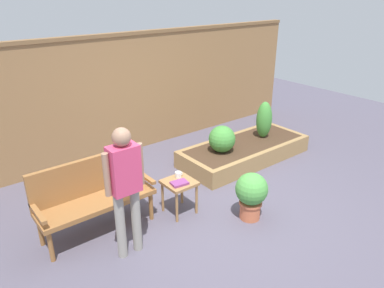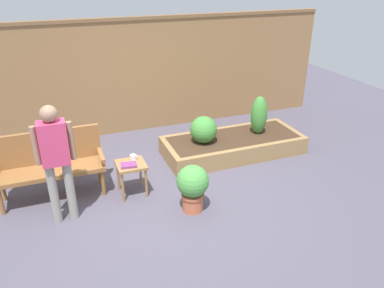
{
  "view_description": "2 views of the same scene",
  "coord_description": "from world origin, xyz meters",
  "px_view_note": "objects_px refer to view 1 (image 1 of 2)",
  "views": [
    {
      "loc": [
        -2.86,
        -3.15,
        2.87
      ],
      "look_at": [
        0.3,
        0.86,
        0.66
      ],
      "focal_mm": 34.19,
      "sensor_mm": 36.0,
      "label": 1
    },
    {
      "loc": [
        -1.2,
        -4.31,
        2.97
      ],
      "look_at": [
        0.63,
        0.45,
        0.55
      ],
      "focal_mm": 35.21,
      "sensor_mm": 36.0,
      "label": 2
    }
  ],
  "objects_px": {
    "garden_bench": "(92,191)",
    "cup_on_table": "(178,175)",
    "potted_boxwood": "(251,193)",
    "person_by_bench": "(125,182)",
    "shrub_far_corner": "(264,120)",
    "side_table": "(179,187)",
    "shrub_near_bench": "(222,139)",
    "book_on_table": "(179,183)"
  },
  "relations": [
    {
      "from": "shrub_far_corner",
      "to": "person_by_bench",
      "type": "distance_m",
      "value": 3.5
    },
    {
      "from": "potted_boxwood",
      "to": "person_by_bench",
      "type": "xyz_separation_m",
      "value": [
        -1.6,
        0.38,
        0.55
      ]
    },
    {
      "from": "shrub_near_bench",
      "to": "potted_boxwood",
      "type": "bearing_deg",
      "value": -117.86
    },
    {
      "from": "garden_bench",
      "to": "cup_on_table",
      "type": "distance_m",
      "value": 1.15
    },
    {
      "from": "side_table",
      "to": "cup_on_table",
      "type": "height_order",
      "value": "cup_on_table"
    },
    {
      "from": "book_on_table",
      "to": "shrub_far_corner",
      "type": "height_order",
      "value": "shrub_far_corner"
    },
    {
      "from": "shrub_near_bench",
      "to": "person_by_bench",
      "type": "bearing_deg",
      "value": -157.34
    },
    {
      "from": "garden_bench",
      "to": "person_by_bench",
      "type": "distance_m",
      "value": 0.8
    },
    {
      "from": "shrub_near_bench",
      "to": "shrub_far_corner",
      "type": "height_order",
      "value": "shrub_far_corner"
    },
    {
      "from": "garden_bench",
      "to": "cup_on_table",
      "type": "xyz_separation_m",
      "value": [
        1.12,
        -0.27,
        -0.03
      ]
    },
    {
      "from": "cup_on_table",
      "to": "shrub_near_bench",
      "type": "height_order",
      "value": "shrub_near_bench"
    },
    {
      "from": "side_table",
      "to": "cup_on_table",
      "type": "relative_size",
      "value": 4.07
    },
    {
      "from": "side_table",
      "to": "shrub_near_bench",
      "type": "height_order",
      "value": "shrub_near_bench"
    },
    {
      "from": "potted_boxwood",
      "to": "shrub_near_bench",
      "type": "bearing_deg",
      "value": 62.14
    },
    {
      "from": "garden_bench",
      "to": "shrub_near_bench",
      "type": "distance_m",
      "value": 2.44
    },
    {
      "from": "shrub_far_corner",
      "to": "cup_on_table",
      "type": "bearing_deg",
      "value": -166.84
    },
    {
      "from": "side_table",
      "to": "shrub_near_bench",
      "type": "distance_m",
      "value": 1.52
    },
    {
      "from": "garden_bench",
      "to": "cup_on_table",
      "type": "relative_size",
      "value": 12.2
    },
    {
      "from": "shrub_near_bench",
      "to": "shrub_far_corner",
      "type": "xyz_separation_m",
      "value": [
        1.04,
        0.0,
        0.11
      ]
    },
    {
      "from": "cup_on_table",
      "to": "person_by_bench",
      "type": "distance_m",
      "value": 1.17
    },
    {
      "from": "potted_boxwood",
      "to": "person_by_bench",
      "type": "bearing_deg",
      "value": 166.65
    },
    {
      "from": "side_table",
      "to": "cup_on_table",
      "type": "distance_m",
      "value": 0.17
    },
    {
      "from": "book_on_table",
      "to": "potted_boxwood",
      "type": "height_order",
      "value": "potted_boxwood"
    },
    {
      "from": "potted_boxwood",
      "to": "shrub_near_bench",
      "type": "relative_size",
      "value": 1.46
    },
    {
      "from": "potted_boxwood",
      "to": "cup_on_table",
      "type": "bearing_deg",
      "value": 126.63
    },
    {
      "from": "side_table",
      "to": "potted_boxwood",
      "type": "distance_m",
      "value": 0.96
    },
    {
      "from": "garden_bench",
      "to": "person_by_bench",
      "type": "relative_size",
      "value": 0.92
    },
    {
      "from": "book_on_table",
      "to": "side_table",
      "type": "bearing_deg",
      "value": 63.47
    },
    {
      "from": "cup_on_table",
      "to": "potted_boxwood",
      "type": "relative_size",
      "value": 0.18
    },
    {
      "from": "cup_on_table",
      "to": "book_on_table",
      "type": "height_order",
      "value": "cup_on_table"
    },
    {
      "from": "person_by_bench",
      "to": "garden_bench",
      "type": "bearing_deg",
      "value": 98.93
    },
    {
      "from": "potted_boxwood",
      "to": "person_by_bench",
      "type": "relative_size",
      "value": 0.42
    },
    {
      "from": "garden_bench",
      "to": "person_by_bench",
      "type": "bearing_deg",
      "value": -81.07
    },
    {
      "from": "side_table",
      "to": "potted_boxwood",
      "type": "bearing_deg",
      "value": -46.63
    },
    {
      "from": "cup_on_table",
      "to": "shrub_far_corner",
      "type": "bearing_deg",
      "value": 13.16
    },
    {
      "from": "book_on_table",
      "to": "shrub_near_bench",
      "type": "xyz_separation_m",
      "value": [
        1.41,
        0.71,
        0.03
      ]
    },
    {
      "from": "side_table",
      "to": "person_by_bench",
      "type": "distance_m",
      "value": 1.13
    },
    {
      "from": "cup_on_table",
      "to": "side_table",
      "type": "bearing_deg",
      "value": -121.12
    },
    {
      "from": "garden_bench",
      "to": "cup_on_table",
      "type": "height_order",
      "value": "garden_bench"
    },
    {
      "from": "side_table",
      "to": "shrub_near_bench",
      "type": "bearing_deg",
      "value": 25.45
    },
    {
      "from": "garden_bench",
      "to": "shrub_near_bench",
      "type": "xyz_separation_m",
      "value": [
        2.42,
        0.27,
        -0.02
      ]
    },
    {
      "from": "side_table",
      "to": "shrub_far_corner",
      "type": "xyz_separation_m",
      "value": [
        2.4,
        0.65,
        0.24
      ]
    }
  ]
}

